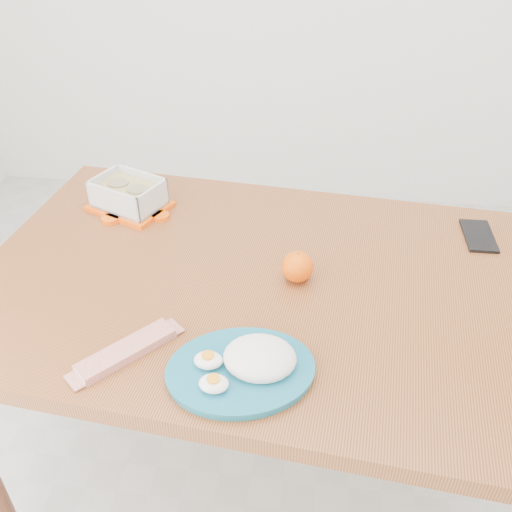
# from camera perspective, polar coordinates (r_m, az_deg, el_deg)

# --- Properties ---
(ground) EXTENTS (3.50, 3.50, 0.00)m
(ground) POSITION_cam_1_polar(r_m,az_deg,el_deg) (1.85, 2.70, -21.49)
(ground) COLOR #B7B7B2
(ground) RESTS_ON ground
(dining_table) EXTENTS (1.37, 0.98, 0.75)m
(dining_table) POSITION_cam_1_polar(r_m,az_deg,el_deg) (1.36, 0.00, -5.15)
(dining_table) COLOR brown
(dining_table) RESTS_ON ground
(food_container) EXTENTS (0.24, 0.22, 0.08)m
(food_container) POSITION_cam_1_polar(r_m,az_deg,el_deg) (1.58, -12.63, 6.02)
(food_container) COLOR #FF5607
(food_container) RESTS_ON dining_table
(orange_fruit) EXTENTS (0.07, 0.07, 0.07)m
(orange_fruit) POSITION_cam_1_polar(r_m,az_deg,el_deg) (1.28, 4.17, -1.09)
(orange_fruit) COLOR #FF5805
(orange_fruit) RESTS_ON dining_table
(rice_plate) EXTENTS (0.34, 0.34, 0.07)m
(rice_plate) POSITION_cam_1_polar(r_m,az_deg,el_deg) (1.07, -0.94, -10.76)
(rice_plate) COLOR #176782
(rice_plate) RESTS_ON dining_table
(candy_bar) EXTENTS (0.17, 0.18, 0.02)m
(candy_bar) POSITION_cam_1_polar(r_m,az_deg,el_deg) (1.14, -12.82, -9.23)
(candy_bar) COLOR red
(candy_bar) RESTS_ON dining_table
(smartphone) EXTENTS (0.07, 0.14, 0.01)m
(smartphone) POSITION_cam_1_polar(r_m,az_deg,el_deg) (1.54, 21.38, 1.90)
(smartphone) COLOR black
(smartphone) RESTS_ON dining_table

